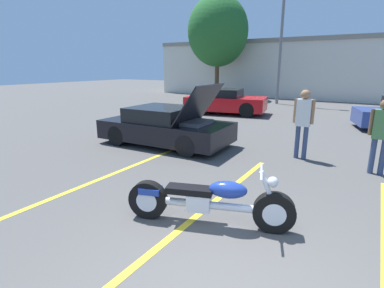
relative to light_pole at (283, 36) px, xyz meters
The scene contains 10 objects.
parking_stripe_foreground 16.03m from the light_pole, 87.93° to the right, with size 0.12×5.70×0.01m, color yellow.
parking_stripe_middle 16.34m from the light_pole, 78.26° to the right, with size 0.12×5.70×0.01m, color yellow.
far_building 7.02m from the light_pole, 49.32° to the left, with size 32.00×4.20×4.40m.
light_pole is the anchor object (origin of this frame).
tree_background 5.28m from the light_pole, 167.13° to the left, with size 4.44×4.44×7.43m.
motorcycle 16.83m from the light_pole, 77.71° to the right, with size 2.50×1.07×0.95m.
show_car_hood_open 12.90m from the light_pole, 89.88° to the right, with size 4.08×2.03×1.91m.
parked_car_left_row 6.80m from the light_pole, 101.42° to the right, with size 4.30×2.63×1.27m.
spectator_by_show_car 12.72m from the light_pole, 71.39° to the right, with size 0.52×0.24×1.82m.
spectator_midground 13.67m from the light_pole, 64.71° to the right, with size 0.52×0.22×1.70m.
Camera 1 is at (1.07, -2.27, 2.40)m, focal length 28.00 mm.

